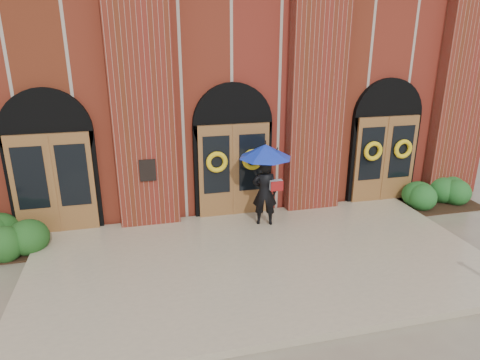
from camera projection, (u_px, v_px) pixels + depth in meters
name	position (u px, v px, depth m)	size (l,w,h in m)	color
ground	(262.00, 268.00, 9.36)	(90.00, 90.00, 0.00)	gray
landing	(260.00, 262.00, 9.47)	(10.00, 5.30, 0.15)	tan
church_building	(198.00, 70.00, 16.27)	(16.20, 12.53, 7.00)	maroon
man_with_umbrella	(265.00, 169.00, 10.70)	(1.65, 1.65, 2.13)	black
hedge_wall_left	(25.00, 234.00, 10.08)	(2.99, 1.20, 0.77)	#1C4717
hedge_wall_right	(429.00, 195.00, 12.57)	(2.81, 1.12, 0.72)	#1D531E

